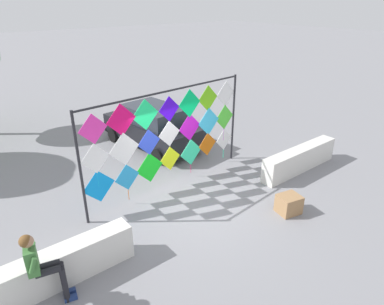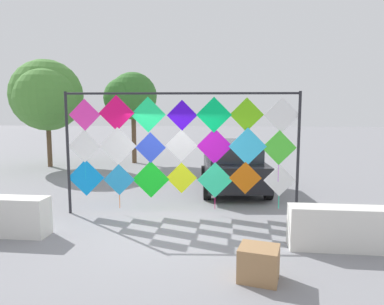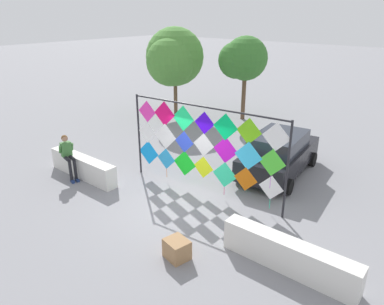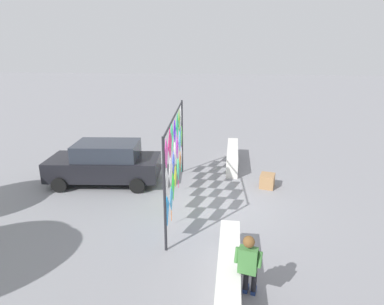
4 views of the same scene
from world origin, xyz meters
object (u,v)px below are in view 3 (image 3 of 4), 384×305
Objects in this scene: kite_display_rack at (204,142)px; parked_car at (279,153)px; tree_far_right at (242,59)px; cardboard_box_large at (177,249)px; tree_palm_like at (174,59)px; seated_vendor at (68,154)px.

parked_car is at bearing 66.82° from kite_display_rack.
tree_far_right reaches higher than kite_display_rack.
parked_car is 7.44× the size of cardboard_box_large.
kite_display_rack is at bearing -42.62° from tree_palm_like.
kite_display_rack is 1.25× the size of tree_far_right.
parked_car is 9.45m from tree_palm_like.
kite_display_rack is at bearing 26.82° from seated_vendor.
seated_vendor is (-4.42, -2.23, -0.82)m from kite_display_rack.
kite_display_rack reaches higher than cardboard_box_large.
seated_vendor is 9.47m from tree_palm_like.
tree_far_right is (-3.83, 8.41, 1.53)m from kite_display_rack.
kite_display_rack reaches higher than seated_vendor.
cardboard_box_large is (0.35, -6.15, -0.56)m from parked_car.
seated_vendor is 0.38× the size of parked_car.
cardboard_box_large is at bearing -64.84° from tree_far_right.
kite_display_rack is 5.02m from seated_vendor.
tree_palm_like is at bearing 137.38° from kite_display_rack.
tree_far_right is at bearing 133.14° from parked_car.
tree_palm_like is at bearing -150.66° from tree_far_right.
tree_far_right is (0.59, 10.65, 2.35)m from seated_vendor.
cardboard_box_large is at bearing -48.07° from tree_palm_like.
cardboard_box_large is (6.04, -0.94, -0.73)m from seated_vendor.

